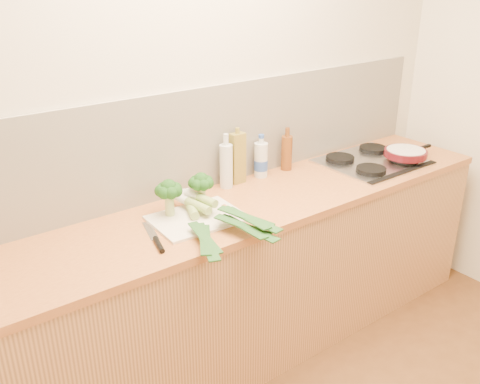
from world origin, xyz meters
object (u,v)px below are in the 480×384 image
(gas_hob, at_px, (372,161))
(skillet, at_px, (406,153))
(chopping_board, at_px, (197,218))
(chefs_knife, at_px, (157,241))

(gas_hob, height_order, skillet, skillet)
(chopping_board, height_order, skillet, skillet)
(gas_hob, height_order, chefs_knife, gas_hob)
(gas_hob, distance_m, chopping_board, 1.26)
(gas_hob, relative_size, chefs_knife, 1.87)
(chopping_board, bearing_deg, skillet, -1.36)
(chopping_board, relative_size, chefs_knife, 1.36)
(chefs_knife, bearing_deg, skillet, 14.70)
(gas_hob, xyz_separation_m, chopping_board, (-1.26, -0.01, -0.01))
(gas_hob, xyz_separation_m, chefs_knife, (-1.52, -0.10, -0.01))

